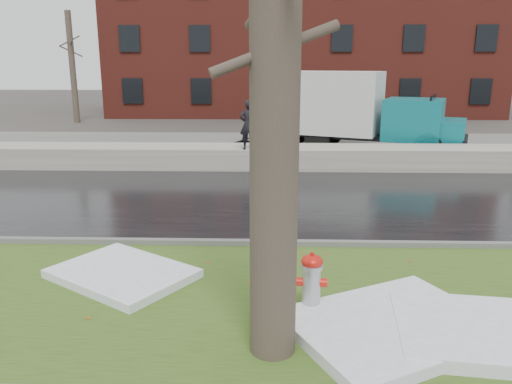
{
  "coord_description": "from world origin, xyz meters",
  "views": [
    {
      "loc": [
        -0.16,
        -8.28,
        3.53
      ],
      "look_at": [
        -0.44,
        1.47,
        1.0
      ],
      "focal_mm": 35.0,
      "sensor_mm": 36.0,
      "label": 1
    }
  ],
  "objects_px": {
    "fire_hydrant": "(311,281)",
    "box_truck": "(343,109)",
    "worker": "(248,125)",
    "tree": "(275,56)"
  },
  "relations": [
    {
      "from": "worker",
      "to": "box_truck",
      "type": "bearing_deg",
      "value": -144.63
    },
    {
      "from": "box_truck",
      "to": "worker",
      "type": "relative_size",
      "value": 5.85
    },
    {
      "from": "fire_hydrant",
      "to": "tree",
      "type": "height_order",
      "value": "tree"
    },
    {
      "from": "tree",
      "to": "worker",
      "type": "height_order",
      "value": "tree"
    },
    {
      "from": "tree",
      "to": "fire_hydrant",
      "type": "bearing_deg",
      "value": 60.11
    },
    {
      "from": "tree",
      "to": "box_truck",
      "type": "xyz_separation_m",
      "value": [
        2.91,
        15.18,
        -1.9
      ]
    },
    {
      "from": "fire_hydrant",
      "to": "worker",
      "type": "bearing_deg",
      "value": 101.84
    },
    {
      "from": "fire_hydrant",
      "to": "box_truck",
      "type": "height_order",
      "value": "box_truck"
    },
    {
      "from": "fire_hydrant",
      "to": "box_truck",
      "type": "distance_m",
      "value": 14.46
    },
    {
      "from": "worker",
      "to": "fire_hydrant",
      "type": "bearing_deg",
      "value": 83.11
    }
  ]
}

